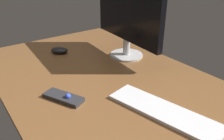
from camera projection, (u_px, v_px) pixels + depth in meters
desk at (106, 81)px, 105.87cm from camera, size 140.00×84.00×2.00cm
monitor at (128, 13)px, 119.40cm from camera, size 51.42×17.92×41.94cm
keyboard at (163, 111)px, 83.12cm from camera, size 42.70×20.53×1.31cm
computer_mouse at (59, 50)px, 132.80cm from camera, size 11.32×11.23×3.29cm
media_remote at (64, 97)px, 90.69cm from camera, size 17.16×12.28×3.23cm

